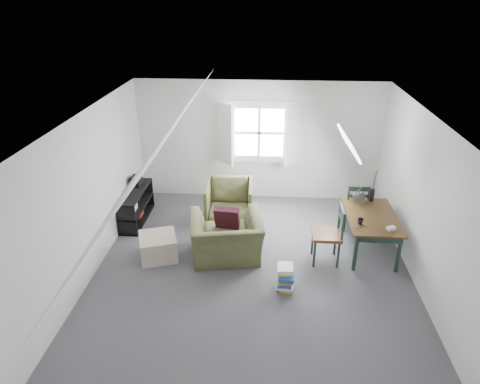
# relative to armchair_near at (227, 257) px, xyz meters

# --- Properties ---
(floor) EXTENTS (5.50, 5.50, 0.00)m
(floor) POSITION_rel_armchair_near_xyz_m (0.45, -0.37, 0.00)
(floor) COLOR #48474C
(floor) RESTS_ON ground
(ceiling) EXTENTS (5.50, 5.50, 0.00)m
(ceiling) POSITION_rel_armchair_near_xyz_m (0.45, -0.37, 2.50)
(ceiling) COLOR white
(ceiling) RESTS_ON wall_back
(wall_back) EXTENTS (5.00, 0.00, 5.00)m
(wall_back) POSITION_rel_armchair_near_xyz_m (0.45, 2.38, 1.25)
(wall_back) COLOR silver
(wall_back) RESTS_ON ground
(wall_front) EXTENTS (5.00, 0.00, 5.00)m
(wall_front) POSITION_rel_armchair_near_xyz_m (0.45, -3.12, 1.25)
(wall_front) COLOR silver
(wall_front) RESTS_ON ground
(wall_left) EXTENTS (0.00, 5.50, 5.50)m
(wall_left) POSITION_rel_armchair_near_xyz_m (-2.05, -0.37, 1.25)
(wall_left) COLOR silver
(wall_left) RESTS_ON ground
(wall_right) EXTENTS (0.00, 5.50, 5.50)m
(wall_right) POSITION_rel_armchair_near_xyz_m (2.95, -0.37, 1.25)
(wall_right) COLOR silver
(wall_right) RESTS_ON ground
(slope_left) EXTENTS (3.19, 5.50, 4.48)m
(slope_left) POSITION_rel_armchair_near_xyz_m (-1.10, -0.37, 1.78)
(slope_left) COLOR white
(slope_left) RESTS_ON wall_left
(slope_right) EXTENTS (3.19, 5.50, 4.48)m
(slope_right) POSITION_rel_armchair_near_xyz_m (2.00, -0.37, 1.78)
(slope_right) COLOR white
(slope_right) RESTS_ON wall_right
(dormer_window) EXTENTS (1.71, 0.35, 1.30)m
(dormer_window) POSITION_rel_armchair_near_xyz_m (0.45, 2.31, 1.45)
(dormer_window) COLOR white
(dormer_window) RESTS_ON wall_back
(skylight) EXTENTS (0.35, 0.75, 0.47)m
(skylight) POSITION_rel_armchair_near_xyz_m (2.00, 0.93, 1.75)
(skylight) COLOR white
(skylight) RESTS_ON slope_right
(armchair_near) EXTENTS (1.30, 1.18, 0.74)m
(armchair_near) POSITION_rel_armchair_near_xyz_m (0.00, 0.00, 0.00)
(armchair_near) COLOR #494B29
(armchair_near) RESTS_ON floor
(armchair_far) EXTENTS (0.91, 0.93, 0.82)m
(armchair_far) POSITION_rel_armchair_near_xyz_m (-0.07, 1.23, 0.00)
(armchair_far) COLOR #494B29
(armchair_far) RESTS_ON floor
(throw_pillow) EXTENTS (0.43, 0.28, 0.42)m
(throw_pillow) POSITION_rel_armchair_near_xyz_m (-0.00, 0.15, 0.67)
(throw_pillow) COLOR #370F1B
(throw_pillow) RESTS_ON armchair_near
(ottoman) EXTENTS (0.75, 0.75, 0.39)m
(ottoman) POSITION_rel_armchair_near_xyz_m (-1.14, -0.07, 0.20)
(ottoman) COLOR #B9A48E
(ottoman) RESTS_ON floor
(dining_table) EXTENTS (0.81, 1.36, 0.68)m
(dining_table) POSITION_rel_armchair_near_xyz_m (2.41, 0.39, 0.59)
(dining_table) COLOR #362512
(dining_table) RESTS_ON floor
(demijohn) EXTENTS (0.22, 0.22, 0.32)m
(demijohn) POSITION_rel_armchair_near_xyz_m (2.26, 0.84, 0.81)
(demijohn) COLOR silver
(demijohn) RESTS_ON dining_table
(vase_twigs) EXTENTS (0.07, 0.08, 0.58)m
(vase_twigs) POSITION_rel_armchair_near_xyz_m (2.51, 0.94, 0.81)
(vase_twigs) COLOR black
(vase_twigs) RESTS_ON dining_table
(cup) EXTENTS (0.11, 0.11, 0.09)m
(cup) POSITION_rel_armchair_near_xyz_m (2.16, 0.09, 0.68)
(cup) COLOR black
(cup) RESTS_ON dining_table
(paper_box) EXTENTS (0.16, 0.13, 0.04)m
(paper_box) POSITION_rel_armchair_near_xyz_m (2.61, -0.06, 0.70)
(paper_box) COLOR white
(paper_box) RESTS_ON dining_table
(dining_chair_far) EXTENTS (0.44, 0.44, 0.94)m
(dining_chair_far) POSITION_rel_armchair_near_xyz_m (2.28, 1.13, 0.49)
(dining_chair_far) COLOR brown
(dining_chair_far) RESTS_ON floor
(dining_chair_near) EXTENTS (0.47, 0.47, 1.00)m
(dining_chair_near) POSITION_rel_armchair_near_xyz_m (1.67, 0.01, 0.52)
(dining_chair_near) COLOR brown
(dining_chair_near) RESTS_ON floor
(media_shelf) EXTENTS (0.41, 1.23, 0.63)m
(media_shelf) POSITION_rel_armchair_near_xyz_m (-1.89, 1.11, 0.29)
(media_shelf) COLOR black
(media_shelf) RESTS_ON floor
(electronics_box) EXTENTS (0.20, 0.27, 0.20)m
(electronics_box) POSITION_rel_armchair_near_xyz_m (-1.89, 1.40, 0.72)
(electronics_box) COLOR black
(electronics_box) RESTS_ON media_shelf
(magazine_stack) EXTENTS (0.29, 0.35, 0.39)m
(magazine_stack) POSITION_rel_armchair_near_xyz_m (0.96, -0.78, 0.20)
(magazine_stack) COLOR #B29933
(magazine_stack) RESTS_ON floor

